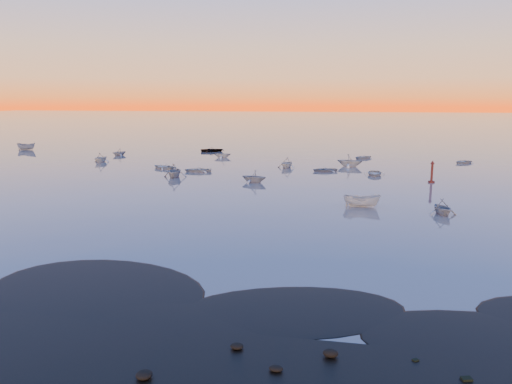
# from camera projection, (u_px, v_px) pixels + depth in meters

# --- Properties ---
(ground) EXTENTS (600.00, 600.00, 0.00)m
(ground) POSITION_uv_depth(u_px,v_px,m) (303.00, 143.00, 124.21)
(ground) COLOR #6C605A
(ground) RESTS_ON ground
(mud_lobes) EXTENTS (140.00, 6.00, 0.07)m
(mud_lobes) POSITION_uv_depth(u_px,v_px,m) (113.00, 305.00, 26.78)
(mud_lobes) COLOR black
(mud_lobes) RESTS_ON ground
(moored_fleet) EXTENTS (124.00, 58.00, 1.20)m
(moored_fleet) POSITION_uv_depth(u_px,v_px,m) (273.00, 169.00, 78.87)
(moored_fleet) COLOR #B8B7B3
(moored_fleet) RESTS_ON ground
(boat_near_center) EXTENTS (1.62, 3.76, 1.30)m
(boat_near_center) POSITION_uv_depth(u_px,v_px,m) (362.00, 207.00, 51.02)
(boat_near_center) COLOR #B8B7B3
(boat_near_center) RESTS_ON ground
(channel_marker) EXTENTS (0.85, 0.85, 3.03)m
(channel_marker) POSITION_uv_depth(u_px,v_px,m) (432.00, 173.00, 65.63)
(channel_marker) COLOR #40120D
(channel_marker) RESTS_ON ground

